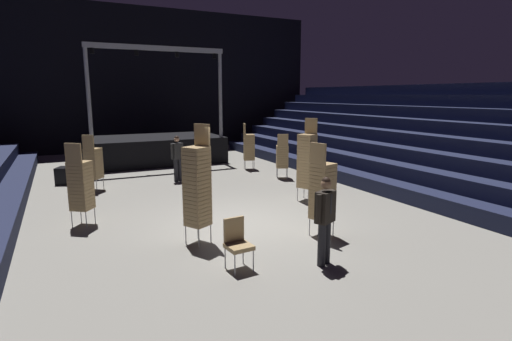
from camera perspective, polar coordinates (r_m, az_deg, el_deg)
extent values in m
cube|color=gray|center=(10.23, -1.98, -7.57)|extent=(22.00, 30.00, 0.10)
cube|color=black|center=(24.22, -17.07, 12.25)|extent=(22.00, 0.30, 8.00)
cube|color=#191E38|center=(13.90, 16.89, -1.94)|extent=(0.75, 24.00, 0.45)
cube|color=#191E38|center=(14.33, 19.19, 0.13)|extent=(0.75, 24.00, 0.45)
cube|color=#191E38|center=(14.80, 21.35, 2.08)|extent=(0.75, 24.00, 0.45)
cube|color=#191E38|center=(15.30, 23.37, 3.90)|extent=(0.75, 24.00, 0.45)
cube|color=#191E38|center=(15.84, 25.27, 5.59)|extent=(0.75, 24.00, 0.45)
cube|color=#191E38|center=(16.40, 27.06, 7.17)|extent=(0.75, 24.00, 0.45)
cube|color=#191E38|center=(17.00, 28.73, 8.63)|extent=(0.75, 24.00, 0.45)
cube|color=#191E38|center=(17.61, 30.30, 9.98)|extent=(0.75, 24.00, 0.45)
cube|color=black|center=(19.65, -14.27, 2.91)|extent=(6.12, 3.58, 1.21)
cylinder|color=#9EA0A8|center=(17.58, -22.70, 9.85)|extent=(0.16, 0.16, 3.87)
cylinder|color=#9EA0A8|center=(18.80, -5.09, 10.63)|extent=(0.16, 0.16, 3.87)
cube|color=#9EA0A8|center=(18.08, -13.89, 16.51)|extent=(5.82, 0.20, 0.20)
cylinder|color=black|center=(17.68, -22.28, 15.47)|extent=(0.18, 0.18, 0.22)
cylinder|color=black|center=(17.89, -16.62, 15.74)|extent=(0.18, 0.18, 0.22)
cylinder|color=black|center=(18.27, -11.14, 15.86)|extent=(0.18, 0.18, 0.22)
cylinder|color=black|center=(18.79, -5.91, 15.85)|extent=(0.18, 0.18, 0.22)
cylinder|color=black|center=(7.83, 9.98, -9.97)|extent=(0.15, 0.15, 0.83)
cylinder|color=black|center=(7.68, 9.31, -10.36)|extent=(0.15, 0.15, 0.83)
cube|color=silver|center=(7.51, 10.22, -5.18)|extent=(0.21, 0.17, 0.59)
cube|color=black|center=(7.53, 9.82, -5.11)|extent=(0.46, 0.38, 0.59)
cube|color=black|center=(7.46, 10.61, -4.73)|extent=(0.06, 0.03, 0.38)
cylinder|color=black|center=(7.73, 10.68, -4.64)|extent=(0.13, 0.13, 0.54)
cylinder|color=black|center=(7.33, 8.92, -5.43)|extent=(0.13, 0.13, 0.54)
sphere|color=#936B4C|center=(7.43, 9.92, -1.91)|extent=(0.19, 0.19, 0.19)
sphere|color=black|center=(7.42, 9.94, -1.50)|extent=(0.16, 0.16, 0.16)
cylinder|color=#B2B5BA|center=(17.50, -0.44, 0.98)|extent=(0.02, 0.02, 0.40)
cylinder|color=#B2B5BA|center=(17.13, -0.27, 0.77)|extent=(0.02, 0.02, 0.40)
cylinder|color=#B2B5BA|center=(17.46, -1.68, 0.95)|extent=(0.02, 0.02, 0.40)
cylinder|color=#B2B5BA|center=(17.09, -1.54, 0.74)|extent=(0.02, 0.02, 0.40)
cube|color=#A38456|center=(17.25, -0.99, 1.65)|extent=(0.55, 0.55, 0.08)
cube|color=#A38456|center=(17.24, -0.99, 1.93)|extent=(0.55, 0.55, 0.08)
cube|color=#A38456|center=(17.23, -0.99, 2.21)|extent=(0.55, 0.55, 0.08)
cube|color=#A38456|center=(17.22, -0.99, 2.49)|extent=(0.55, 0.55, 0.08)
cube|color=#A38456|center=(17.20, -0.99, 2.77)|extent=(0.55, 0.55, 0.08)
cube|color=#A38456|center=(17.19, -0.99, 3.05)|extent=(0.55, 0.55, 0.08)
cube|color=#A38456|center=(17.18, -0.99, 3.33)|extent=(0.55, 0.55, 0.08)
cube|color=#A38456|center=(17.17, -0.99, 3.62)|extent=(0.55, 0.55, 0.08)
cube|color=#A38456|center=(17.16, -0.99, 3.90)|extent=(0.55, 0.55, 0.08)
cube|color=#A38456|center=(17.15, -1.00, 4.18)|extent=(0.55, 0.55, 0.08)
cube|color=#A38456|center=(17.14, -1.00, 4.46)|extent=(0.55, 0.55, 0.08)
cube|color=#A38456|center=(17.13, -1.00, 4.74)|extent=(0.55, 0.55, 0.08)
cube|color=#A38456|center=(17.12, -1.00, 5.03)|extent=(0.55, 0.55, 0.08)
cube|color=#A38456|center=(17.07, -1.65, 5.93)|extent=(0.17, 0.40, 0.46)
cylinder|color=#B2B5BA|center=(9.58, 9.08, -7.41)|extent=(0.02, 0.02, 0.40)
cylinder|color=#B2B5BA|center=(9.37, 10.92, -7.90)|extent=(0.02, 0.02, 0.40)
cylinder|color=#B2B5BA|center=(9.30, 7.61, -7.93)|extent=(0.02, 0.02, 0.40)
cylinder|color=#B2B5BA|center=(9.08, 9.47, -8.46)|extent=(0.02, 0.02, 0.40)
cube|color=#A38456|center=(9.26, 9.31, -6.50)|extent=(0.55, 0.55, 0.08)
cube|color=#A38456|center=(9.23, 9.33, -5.99)|extent=(0.55, 0.55, 0.08)
cube|color=#A38456|center=(9.21, 9.35, -5.49)|extent=(0.55, 0.55, 0.08)
cube|color=#A38456|center=(9.19, 9.36, -4.98)|extent=(0.55, 0.55, 0.08)
cube|color=#A38456|center=(9.16, 9.38, -4.47)|extent=(0.55, 0.55, 0.08)
cube|color=#A38456|center=(9.14, 9.39, -3.95)|extent=(0.55, 0.55, 0.08)
cube|color=#A38456|center=(9.12, 9.41, -3.44)|extent=(0.55, 0.55, 0.08)
cube|color=#A38456|center=(9.10, 9.43, -2.92)|extent=(0.55, 0.55, 0.08)
cube|color=#A38456|center=(9.08, 9.44, -2.40)|extent=(0.55, 0.55, 0.08)
cube|color=#A38456|center=(9.06, 9.46, -1.87)|extent=(0.55, 0.55, 0.08)
cube|color=#A38456|center=(9.04, 9.48, -1.35)|extent=(0.55, 0.55, 0.08)
cube|color=#A38456|center=(9.03, 9.49, -0.82)|extent=(0.55, 0.55, 0.08)
cube|color=#A38456|center=(9.01, 9.51, -0.29)|extent=(0.55, 0.55, 0.08)
cube|color=#A38456|center=(8.99, 9.53, 0.24)|extent=(0.55, 0.55, 0.08)
cube|color=#A38456|center=(8.98, 9.54, 0.78)|extent=(0.55, 0.55, 0.08)
cube|color=#A38456|center=(8.79, 8.82, 2.38)|extent=(0.16, 0.40, 0.46)
cylinder|color=#B2B5BA|center=(15.67, 2.96, -0.19)|extent=(0.02, 0.02, 0.40)
cylinder|color=#B2B5BA|center=(15.70, 4.34, -0.18)|extent=(0.02, 0.02, 0.40)
cylinder|color=#B2B5BA|center=(15.29, 3.06, -0.46)|extent=(0.02, 0.02, 0.40)
cylinder|color=#B2B5BA|center=(15.33, 4.48, -0.45)|extent=(0.02, 0.02, 0.40)
cube|color=#A38456|center=(15.45, 3.72, 0.57)|extent=(0.58, 0.58, 0.08)
cube|color=#A38456|center=(15.44, 3.73, 0.88)|extent=(0.58, 0.58, 0.08)
cube|color=#A38456|center=(15.42, 3.73, 1.19)|extent=(0.58, 0.58, 0.08)
cube|color=#A38456|center=(15.41, 3.73, 1.50)|extent=(0.58, 0.58, 0.08)
cube|color=#A38456|center=(15.40, 3.74, 1.81)|extent=(0.58, 0.58, 0.08)
cube|color=#A38456|center=(15.38, 3.74, 2.12)|extent=(0.58, 0.58, 0.08)
cube|color=#A38456|center=(15.37, 3.74, 2.44)|extent=(0.58, 0.58, 0.08)
cube|color=#A38456|center=(15.36, 3.75, 2.75)|extent=(0.58, 0.58, 0.08)
cube|color=#A38456|center=(15.35, 3.75, 3.07)|extent=(0.58, 0.58, 0.08)
cube|color=#A38456|center=(15.34, 3.76, 3.38)|extent=(0.58, 0.58, 0.08)
cube|color=#A38456|center=(15.11, 3.83, 4.31)|extent=(0.39, 0.22, 0.46)
cylinder|color=#B2B5BA|center=(12.04, 7.44, -3.61)|extent=(0.02, 0.02, 0.40)
cylinder|color=#B2B5BA|center=(12.23, 5.90, -3.35)|extent=(0.02, 0.02, 0.40)
cylinder|color=#B2B5BA|center=(12.36, 8.34, -3.26)|extent=(0.02, 0.02, 0.40)
cylinder|color=#B2B5BA|center=(12.54, 6.83, -3.01)|extent=(0.02, 0.02, 0.40)
cube|color=#A38456|center=(12.23, 7.16, -2.20)|extent=(0.59, 0.59, 0.08)
cube|color=#A38456|center=(12.21, 7.16, -1.81)|extent=(0.59, 0.59, 0.08)
cube|color=#A38456|center=(12.20, 7.17, -1.42)|extent=(0.59, 0.59, 0.08)
cube|color=#A38456|center=(12.18, 7.18, -1.03)|extent=(0.59, 0.59, 0.08)
cube|color=#A38456|center=(12.16, 7.19, -0.64)|extent=(0.59, 0.59, 0.08)
cube|color=#A38456|center=(12.15, 7.20, -0.25)|extent=(0.59, 0.59, 0.08)
cube|color=#A38456|center=(12.13, 7.21, 0.15)|extent=(0.59, 0.59, 0.08)
cube|color=#A38456|center=(12.11, 7.22, 0.54)|extent=(0.59, 0.59, 0.08)
cube|color=#A38456|center=(12.10, 7.23, 0.94)|extent=(0.59, 0.59, 0.08)
cube|color=#A38456|center=(12.09, 7.24, 1.34)|extent=(0.59, 0.59, 0.08)
cube|color=#A38456|center=(12.07, 7.25, 1.73)|extent=(0.59, 0.59, 0.08)
cube|color=#A38456|center=(12.06, 7.26, 2.13)|extent=(0.59, 0.59, 0.08)
cube|color=#A38456|center=(12.05, 7.27, 2.53)|extent=(0.59, 0.59, 0.08)
cube|color=#A38456|center=(12.04, 7.28, 2.93)|extent=(0.59, 0.59, 0.08)
cube|color=#A38456|center=(12.02, 7.29, 3.33)|extent=(0.59, 0.59, 0.08)
cube|color=#A38456|center=(12.01, 7.30, 3.74)|extent=(0.59, 0.59, 0.08)
cube|color=#A38456|center=(12.00, 7.31, 4.14)|extent=(0.59, 0.59, 0.08)
cube|color=#A38456|center=(11.99, 7.32, 4.54)|extent=(0.59, 0.59, 0.08)
cube|color=#A38456|center=(11.99, 7.33, 4.95)|extent=(0.59, 0.59, 0.08)
cube|color=#A38456|center=(12.13, 7.83, 6.29)|extent=(0.22, 0.39, 0.46)
cylinder|color=#B2B5BA|center=(11.04, -23.60, -5.75)|extent=(0.02, 0.02, 0.40)
cylinder|color=#B2B5BA|center=(10.84, -21.91, -5.92)|extent=(0.02, 0.02, 0.40)
cylinder|color=#B2B5BA|center=(10.74, -24.70, -6.29)|extent=(0.02, 0.02, 0.40)
cylinder|color=#B2B5BA|center=(10.54, -22.97, -6.47)|extent=(0.02, 0.02, 0.40)
cube|color=#A38456|center=(10.72, -23.39, -4.86)|extent=(0.61, 0.61, 0.08)
cube|color=#A38456|center=(10.70, -23.42, -4.42)|extent=(0.61, 0.61, 0.08)
cube|color=#A38456|center=(10.68, -23.46, -3.98)|extent=(0.61, 0.61, 0.08)
cube|color=#A38456|center=(10.66, -23.49, -3.54)|extent=(0.61, 0.61, 0.08)
cube|color=#A38456|center=(10.64, -23.52, -3.10)|extent=(0.61, 0.61, 0.08)
cube|color=#A38456|center=(10.62, -23.56, -2.65)|extent=(0.61, 0.61, 0.08)
cube|color=#A38456|center=(10.61, -23.59, -2.20)|extent=(0.61, 0.61, 0.08)
cube|color=#A38456|center=(10.59, -23.63, -1.76)|extent=(0.61, 0.61, 0.08)
cube|color=#A38456|center=(10.57, -23.66, -1.31)|extent=(0.61, 0.61, 0.08)
cube|color=#A38456|center=(10.56, -23.70, -0.86)|extent=(0.61, 0.61, 0.08)
cube|color=#A38456|center=(10.54, -23.73, -0.40)|extent=(0.61, 0.61, 0.08)
cube|color=#A38456|center=(10.53, -23.77, 0.05)|extent=(0.61, 0.61, 0.08)
cube|color=#A38456|center=(10.51, -23.80, 0.51)|extent=(0.61, 0.61, 0.08)
cube|color=#A38456|center=(10.50, -23.83, 0.96)|extent=(0.61, 0.61, 0.08)
cube|color=#A38456|center=(10.30, -24.54, 2.27)|extent=(0.36, 0.28, 0.46)
cylinder|color=#B2B5BA|center=(8.61, -8.12, -9.51)|extent=(0.02, 0.02, 0.40)
cylinder|color=#B2B5BA|center=(8.86, -9.95, -8.98)|extent=(0.02, 0.02, 0.40)
cylinder|color=#B2B5BA|center=(8.87, -6.43, -8.85)|extent=(0.02, 0.02, 0.40)
cylinder|color=#B2B5BA|center=(9.11, -8.26, -8.35)|extent=(0.02, 0.02, 0.40)
cube|color=#A38456|center=(8.78, -8.23, -7.42)|extent=(0.60, 0.60, 0.08)
cube|color=#A38456|center=(8.75, -8.25, -6.90)|extent=(0.60, 0.60, 0.08)
cube|color=#A38456|center=(8.73, -8.26, -6.36)|extent=(0.60, 0.60, 0.08)
cube|color=#A38456|center=(8.70, -8.28, -5.83)|extent=(0.60, 0.60, 0.08)
cube|color=#A38456|center=(8.68, -8.29, -5.29)|extent=(0.60, 0.60, 0.08)
cube|color=#A38456|center=(8.66, -8.31, -4.75)|extent=(0.60, 0.60, 0.08)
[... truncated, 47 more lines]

